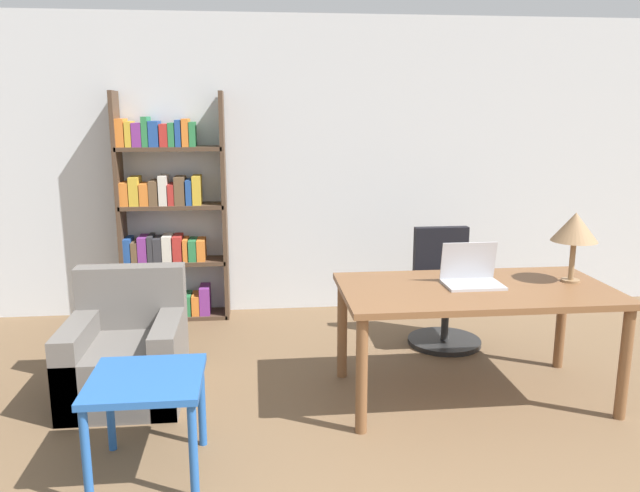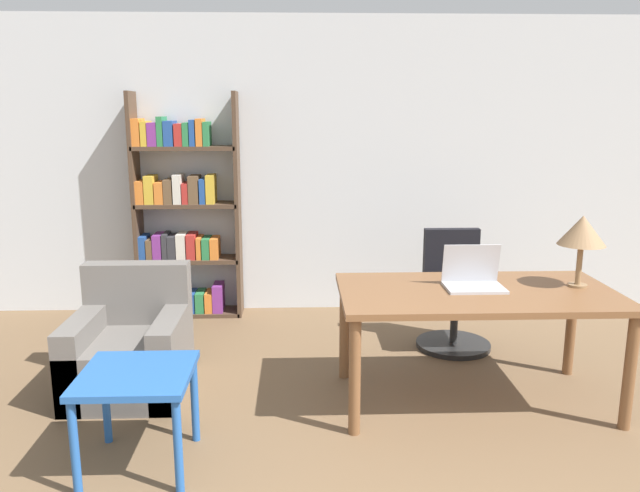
# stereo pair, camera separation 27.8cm
# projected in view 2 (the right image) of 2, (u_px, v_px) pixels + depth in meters

# --- Properties ---
(wall_back) EXTENTS (8.00, 0.06, 2.70)m
(wall_back) POSITION_uv_depth(u_px,v_px,m) (348.00, 167.00, 5.78)
(wall_back) COLOR silver
(wall_back) RESTS_ON ground_plane
(desk) EXTENTS (1.74, 0.92, 0.75)m
(desk) POSITION_uv_depth(u_px,v_px,m) (477.00, 303.00, 3.95)
(desk) COLOR brown
(desk) RESTS_ON ground_plane
(laptop) EXTENTS (0.37, 0.26, 0.27)m
(laptop) POSITION_uv_depth(u_px,v_px,m) (473.00, 279.00, 3.98)
(laptop) COLOR #B2B2B7
(laptop) RESTS_ON desk
(table_lamp) EXTENTS (0.30, 0.30, 0.46)m
(table_lamp) POSITION_uv_depth(u_px,v_px,m) (582.00, 232.00, 3.94)
(table_lamp) COLOR olive
(table_lamp) RESTS_ON desk
(office_chair) EXTENTS (0.59, 0.59, 0.93)m
(office_chair) POSITION_uv_depth(u_px,v_px,m) (453.00, 297.00, 4.99)
(office_chair) COLOR black
(office_chair) RESTS_ON ground_plane
(side_table_blue) EXTENTS (0.57, 0.58, 0.54)m
(side_table_blue) POSITION_uv_depth(u_px,v_px,m) (137.00, 387.00, 3.25)
(side_table_blue) COLOR #2356A3
(side_table_blue) RESTS_ON ground_plane
(armchair) EXTENTS (0.73, 0.79, 0.82)m
(armchair) POSITION_uv_depth(u_px,v_px,m) (131.00, 351.00, 4.21)
(armchair) COLOR #66605B
(armchair) RESTS_ON ground_plane
(bookshelf) EXTENTS (0.94, 0.28, 2.03)m
(bookshelf) POSITION_uv_depth(u_px,v_px,m) (182.00, 219.00, 5.64)
(bookshelf) COLOR #4C3828
(bookshelf) RESTS_ON ground_plane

